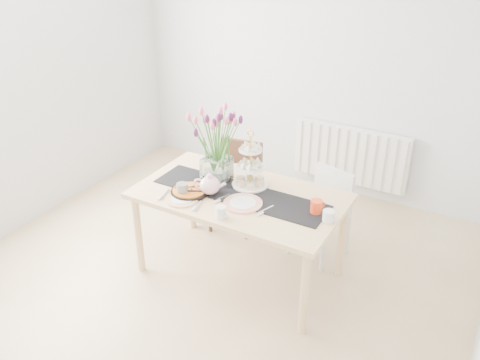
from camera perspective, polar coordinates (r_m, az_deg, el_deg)
The scene contains 16 objects.
room_shell at distance 3.41m, azimuth -6.37°, elevation 3.99°, with size 4.50×4.50×4.50m.
radiator at distance 5.37m, azimuth 12.29°, elevation 2.72°, with size 1.20×0.08×0.60m, color white.
dining_table at distance 3.95m, azimuth -0.06°, elevation -2.54°, with size 1.60×0.90×0.75m.
chair_brown at distance 4.75m, azimuth -0.25°, elevation 0.19°, with size 0.46×0.46×0.81m.
chair_white at distance 4.41m, azimuth 9.57°, elevation -3.00°, with size 0.48×0.48×0.77m.
table_runner at distance 3.91m, azimuth -0.06°, elevation -1.52°, with size 1.40×0.35×0.01m, color black.
tulip_vase at distance 3.95m, azimuth -2.72°, elevation 5.13°, with size 0.72×0.72×0.62m.
cake_stand at distance 3.97m, azimuth 1.16°, elevation 0.91°, with size 0.29×0.29×0.43m.
teapot at distance 3.87m, azimuth -3.40°, elevation -0.59°, with size 0.25×0.21×0.17m, color white, non-canonical shape.
cream_jug at distance 3.60m, azimuth 9.91°, elevation -4.01°, with size 0.08×0.08×0.08m, color white.
tart_tin at distance 3.93m, azimuth -5.69°, elevation -1.29°, with size 0.29×0.29×0.04m.
mug_grey at distance 3.89m, azimuth -6.50°, elevation -1.09°, with size 0.09×0.09×0.10m, color slate.
mug_white at distance 3.59m, azimuth -2.17°, elevation -3.63°, with size 0.08×0.08×0.09m, color white.
mug_orange at distance 3.68m, azimuth 8.56°, elevation -3.00°, with size 0.09×0.09×0.10m, color #F43F1B.
plate_left at distance 3.85m, azimuth -6.52°, elevation -2.16°, with size 0.25×0.25×0.01m, color white.
plate_right at distance 3.77m, azimuth 0.33°, elevation -2.65°, with size 0.29×0.29×0.02m, color silver.
Camera 1 is at (1.87, -2.51, 2.66)m, focal length 38.00 mm.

